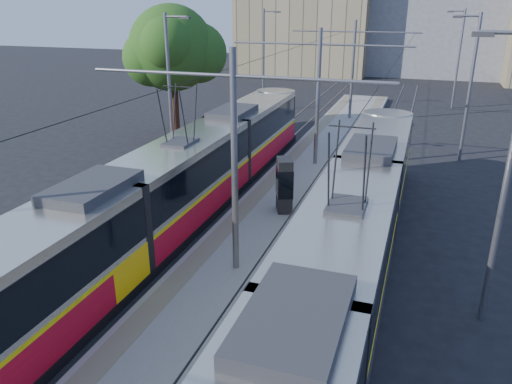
% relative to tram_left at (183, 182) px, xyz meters
% --- Properties ---
extents(platform, '(4.00, 50.00, 0.30)m').
position_rel_tram_left_xyz_m(platform, '(3.60, 5.56, -1.56)').
color(platform, gray).
rests_on(platform, ground).
extents(tactile_strip_left, '(0.70, 50.00, 0.01)m').
position_rel_tram_left_xyz_m(tactile_strip_left, '(2.15, 5.56, -1.40)').
color(tactile_strip_left, gray).
rests_on(tactile_strip_left, platform).
extents(tactile_strip_right, '(0.70, 50.00, 0.01)m').
position_rel_tram_left_xyz_m(tactile_strip_right, '(5.05, 5.56, -1.40)').
color(tactile_strip_right, gray).
rests_on(tactile_strip_right, platform).
extents(rails, '(8.71, 70.00, 0.03)m').
position_rel_tram_left_xyz_m(rails, '(3.60, 5.56, -1.69)').
color(rails, gray).
rests_on(rails, ground).
extents(tram_left, '(2.43, 28.11, 5.50)m').
position_rel_tram_left_xyz_m(tram_left, '(0.00, 0.00, 0.00)').
color(tram_left, black).
rests_on(tram_left, ground).
extents(tram_right, '(2.43, 27.77, 5.50)m').
position_rel_tram_left_xyz_m(tram_right, '(7.20, -4.41, 0.15)').
color(tram_right, black).
rests_on(tram_right, ground).
extents(catenary, '(9.20, 70.00, 7.00)m').
position_rel_tram_left_xyz_m(catenary, '(3.60, 2.71, 2.81)').
color(catenary, slate).
rests_on(catenary, platform).
extents(street_lamps, '(15.18, 38.22, 8.00)m').
position_rel_tram_left_xyz_m(street_lamps, '(3.60, 9.56, 2.47)').
color(street_lamps, slate).
rests_on(street_lamps, ground).
extents(shelter, '(0.96, 1.18, 2.24)m').
position_rel_tram_left_xyz_m(shelter, '(3.78, 1.69, -0.23)').
color(shelter, black).
rests_on(shelter, platform).
extents(tree, '(5.81, 5.37, 8.44)m').
position_rel_tram_left_xyz_m(tree, '(-5.98, 11.83, 4.00)').
color(tree, '#382314').
rests_on(tree, ground).
extents(building_left, '(16.32, 12.24, 14.21)m').
position_rel_tram_left_xyz_m(building_left, '(-6.40, 48.56, 5.41)').
color(building_left, gray).
rests_on(building_left, ground).
extents(building_centre, '(18.36, 14.28, 15.66)m').
position_rel_tram_left_xyz_m(building_centre, '(9.60, 52.56, 6.13)').
color(building_centre, gray).
rests_on(building_centre, ground).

